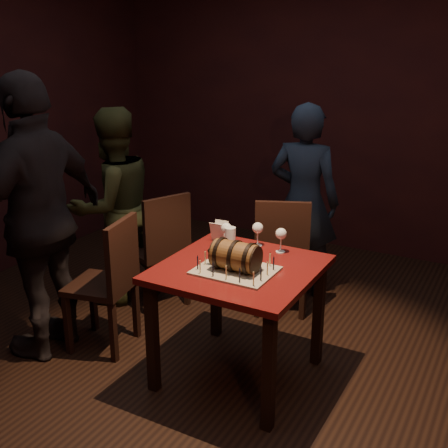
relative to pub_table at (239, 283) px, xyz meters
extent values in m
plane|color=black|center=(-0.18, 0.07, -0.64)|extent=(5.00, 5.00, 0.00)
cube|color=black|center=(-0.18, 2.57, 0.76)|extent=(5.00, 0.04, 2.80)
cube|color=#4B0C0D|center=(0.00, 0.00, 0.09)|extent=(0.90, 0.90, 0.04)
cube|color=black|center=(-0.38, -0.38, -0.29)|extent=(0.06, 0.06, 0.71)
cube|color=black|center=(0.38, -0.38, -0.29)|extent=(0.06, 0.06, 0.71)
cube|color=black|center=(-0.38, 0.38, -0.29)|extent=(0.06, 0.06, 0.71)
cube|color=black|center=(0.38, 0.38, -0.29)|extent=(0.06, 0.06, 0.71)
cube|color=#9D937F|center=(0.02, -0.08, 0.12)|extent=(0.45, 0.35, 0.01)
cylinder|color=brown|center=(0.02, -0.08, 0.21)|extent=(0.26, 0.17, 0.17)
cylinder|color=black|center=(-0.08, -0.08, 0.21)|extent=(0.02, 0.19, 0.19)
cylinder|color=black|center=(0.02, -0.08, 0.21)|extent=(0.02, 0.19, 0.19)
cylinder|color=black|center=(0.11, -0.08, 0.21)|extent=(0.02, 0.19, 0.19)
cylinder|color=black|center=(-0.11, -0.08, 0.21)|extent=(0.01, 0.16, 0.16)
cylinder|color=black|center=(0.15, -0.08, 0.21)|extent=(0.01, 0.16, 0.16)
cylinder|color=black|center=(-0.13, -0.08, 0.21)|extent=(0.04, 0.02, 0.02)
sphere|color=black|center=(-0.15, -0.08, 0.21)|extent=(0.03, 0.03, 0.03)
cylinder|color=#F8DE94|center=(-0.13, -0.23, 0.16)|extent=(0.01, 0.01, 0.08)
cylinder|color=black|center=(-0.13, -0.23, 0.21)|extent=(0.00, 0.00, 0.01)
cylinder|color=black|center=(-0.05, -0.23, 0.16)|extent=(0.01, 0.01, 0.08)
cylinder|color=black|center=(-0.05, -0.23, 0.21)|extent=(0.00, 0.00, 0.01)
cylinder|color=#F8DE94|center=(0.04, -0.23, 0.16)|extent=(0.01, 0.01, 0.08)
cylinder|color=black|center=(0.04, -0.23, 0.21)|extent=(0.00, 0.00, 0.01)
cylinder|color=black|center=(0.12, -0.23, 0.16)|extent=(0.01, 0.01, 0.08)
cylinder|color=black|center=(0.12, -0.23, 0.21)|extent=(0.00, 0.00, 0.01)
cylinder|color=#F8DE94|center=(0.21, -0.23, 0.16)|extent=(0.01, 0.01, 0.08)
cylinder|color=black|center=(0.21, -0.23, 0.21)|extent=(0.00, 0.00, 0.01)
cylinder|color=black|center=(0.21, -0.15, 0.16)|extent=(0.01, 0.01, 0.08)
cylinder|color=black|center=(0.21, -0.15, 0.21)|extent=(0.00, 0.00, 0.01)
cylinder|color=#F8DE94|center=(0.21, -0.06, 0.16)|extent=(0.01, 0.01, 0.08)
cylinder|color=black|center=(0.21, -0.06, 0.21)|extent=(0.00, 0.00, 0.01)
cylinder|color=black|center=(0.21, 0.02, 0.16)|extent=(0.01, 0.01, 0.08)
cylinder|color=black|center=(0.21, 0.02, 0.21)|extent=(0.00, 0.00, 0.01)
cylinder|color=#F8DE94|center=(0.17, 0.06, 0.16)|extent=(0.01, 0.01, 0.08)
cylinder|color=black|center=(0.17, 0.06, 0.21)|extent=(0.00, 0.00, 0.01)
cylinder|color=black|center=(0.09, 0.06, 0.16)|extent=(0.01, 0.01, 0.08)
cylinder|color=black|center=(0.09, 0.06, 0.21)|extent=(0.00, 0.00, 0.01)
cylinder|color=#F8DE94|center=(0.00, 0.06, 0.16)|extent=(0.01, 0.01, 0.08)
cylinder|color=black|center=(0.00, 0.06, 0.21)|extent=(0.00, 0.00, 0.01)
cylinder|color=black|center=(-0.08, 0.06, 0.16)|extent=(0.01, 0.01, 0.08)
cylinder|color=black|center=(-0.08, 0.06, 0.21)|extent=(0.00, 0.00, 0.01)
cylinder|color=#F8DE94|center=(-0.17, 0.06, 0.16)|extent=(0.01, 0.01, 0.08)
cylinder|color=black|center=(-0.17, 0.06, 0.21)|extent=(0.00, 0.00, 0.01)
cylinder|color=black|center=(-0.18, -0.01, 0.16)|extent=(0.01, 0.01, 0.08)
cylinder|color=black|center=(-0.18, -0.01, 0.21)|extent=(0.00, 0.00, 0.01)
cylinder|color=#F8DE94|center=(-0.18, -0.10, 0.16)|extent=(0.01, 0.01, 0.08)
cylinder|color=black|center=(-0.18, -0.10, 0.21)|extent=(0.00, 0.00, 0.01)
cylinder|color=black|center=(-0.18, -0.18, 0.16)|extent=(0.01, 0.01, 0.08)
cylinder|color=black|center=(-0.18, -0.18, 0.21)|extent=(0.00, 0.00, 0.01)
cylinder|color=silver|center=(-0.23, 0.25, 0.11)|extent=(0.06, 0.06, 0.01)
cylinder|color=silver|center=(-0.23, 0.25, 0.16)|extent=(0.01, 0.01, 0.09)
sphere|color=silver|center=(-0.23, 0.25, 0.23)|extent=(0.07, 0.07, 0.07)
sphere|color=#591114|center=(-0.23, 0.25, 0.23)|extent=(0.05, 0.05, 0.05)
cylinder|color=silver|center=(-0.05, 0.36, 0.11)|extent=(0.06, 0.06, 0.01)
cylinder|color=silver|center=(-0.05, 0.36, 0.16)|extent=(0.01, 0.01, 0.09)
sphere|color=silver|center=(-0.05, 0.36, 0.23)|extent=(0.07, 0.07, 0.07)
cylinder|color=silver|center=(0.12, 0.33, 0.11)|extent=(0.06, 0.06, 0.01)
cylinder|color=silver|center=(0.12, 0.33, 0.16)|extent=(0.01, 0.01, 0.09)
sphere|color=silver|center=(0.12, 0.33, 0.23)|extent=(0.07, 0.07, 0.07)
sphere|color=#BF594C|center=(0.12, 0.33, 0.23)|extent=(0.05, 0.05, 0.05)
cylinder|color=silver|center=(-0.18, 0.21, 0.18)|extent=(0.07, 0.07, 0.15)
cylinder|color=#9E5414|center=(-0.18, 0.21, 0.17)|extent=(0.06, 0.06, 0.11)
cylinder|color=white|center=(-0.18, 0.21, 0.23)|extent=(0.06, 0.06, 0.02)
cube|color=black|center=(-0.15, 0.99, -0.19)|extent=(0.53, 0.53, 0.04)
cube|color=black|center=(-0.06, 1.21, -0.43)|extent=(0.04, 0.04, 0.43)
cube|color=black|center=(-0.37, 1.07, -0.43)|extent=(0.04, 0.04, 0.43)
cube|color=black|center=(0.08, 0.90, -0.43)|extent=(0.04, 0.04, 0.43)
cube|color=black|center=(-0.23, 0.76, -0.43)|extent=(0.04, 0.04, 0.43)
cube|color=black|center=(-0.07, 0.82, 0.06)|extent=(0.38, 0.20, 0.46)
cube|color=black|center=(-1.05, 0.59, -0.19)|extent=(0.53, 0.53, 0.04)
cube|color=black|center=(-1.14, 0.82, -0.43)|extent=(0.04, 0.04, 0.43)
cube|color=black|center=(-1.27, 0.50, -0.43)|extent=(0.04, 0.04, 0.43)
cube|color=black|center=(-0.82, 0.68, -0.43)|extent=(0.04, 0.04, 0.43)
cube|color=black|center=(-0.96, 0.37, -0.43)|extent=(0.04, 0.04, 0.43)
cube|color=black|center=(-0.88, 0.52, 0.06)|extent=(0.19, 0.38, 0.46)
cube|color=black|center=(-0.99, -0.12, -0.19)|extent=(0.47, 0.47, 0.04)
cube|color=black|center=(-1.19, 0.01, -0.43)|extent=(0.04, 0.04, 0.43)
cube|color=black|center=(-1.12, -0.33, -0.43)|extent=(0.04, 0.04, 0.43)
cube|color=black|center=(-0.86, 0.08, -0.43)|extent=(0.04, 0.04, 0.43)
cube|color=black|center=(-0.79, -0.26, -0.43)|extent=(0.04, 0.04, 0.43)
cube|color=black|center=(-0.82, -0.09, 0.06)|extent=(0.12, 0.40, 0.46)
imported|color=#1C2638|center=(-0.13, 1.36, 0.15)|extent=(0.60, 0.41, 1.58)
imported|color=#38391C|center=(-1.39, 0.52, 0.14)|extent=(0.81, 0.91, 1.55)
imported|color=black|center=(-1.29, -0.32, 0.29)|extent=(0.51, 1.12, 1.87)
camera|label=1|loc=(1.42, -2.74, 1.41)|focal=45.00mm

